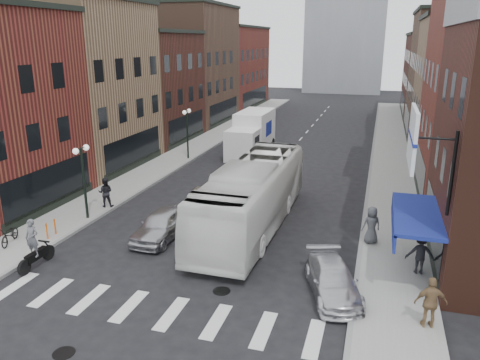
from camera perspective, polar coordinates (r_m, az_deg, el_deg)
name	(u,v)px	position (r m, az deg, el deg)	size (l,w,h in m)	color
ground	(184,272)	(20.22, -6.80, -11.12)	(160.00, 160.00, 0.00)	black
sidewalk_left	(194,148)	(42.51, -5.60, 3.94)	(3.00, 74.00, 0.15)	gray
sidewalk_right	(391,161)	(39.45, 17.93, 2.20)	(3.00, 74.00, 0.15)	gray
curb_left	(210,150)	(41.99, -3.70, 3.72)	(0.20, 74.00, 0.16)	gray
curb_right	(372,161)	(39.46, 15.75, 2.28)	(0.20, 74.00, 0.16)	gray
crosswalk_stripes	(151,310)	(17.89, -10.74, -15.32)	(12.00, 2.20, 0.01)	silver
bldg_left_mid_a	(71,85)	(37.82, -19.93, 10.80)	(10.30, 10.20, 12.30)	#8A6B4C
bldg_left_mid_b	(137,87)	(46.30, -12.42, 11.05)	(10.30, 10.20, 10.30)	#3F2016
bldg_left_far_a	(183,65)	(56.05, -6.97, 13.76)	(10.30, 12.20, 13.30)	brown
bldg_left_far_b	(222,67)	(69.14, -2.18, 13.57)	(10.30, 16.20, 11.30)	maroon
bldg_right_far_a	(465,75)	(51.98, 25.72, 11.51)	(10.30, 12.20, 12.30)	brown
bldg_right_far_b	(447,75)	(65.90, 23.90, 11.61)	(10.30, 16.20, 10.30)	#3F2016
awning_blue	(412,216)	(20.06, 20.23, -4.11)	(1.80, 5.00, 0.78)	navy
billboard_sign	(415,139)	(17.18, 20.57, 4.67)	(1.52, 3.00, 3.70)	black
streetlamp_near	(83,169)	(25.95, -18.62, 1.33)	(0.32, 1.22, 4.11)	black
streetlamp_far	(187,125)	(37.92, -6.46, 6.74)	(0.32, 1.22, 4.11)	black
bike_rack	(51,229)	(24.76, -22.05, -5.53)	(0.08, 0.68, 0.80)	#D8590C
box_truck	(252,134)	(40.00, 1.41, 5.65)	(2.57, 8.11, 3.53)	white
motorcycle_rider	(34,245)	(21.88, -23.84, -7.29)	(0.62, 2.18, 2.22)	black
transit_bus	(253,195)	(24.04, 1.53, -1.86)	(2.94, 12.58, 3.50)	white
sedan_left_near	(162,224)	(23.35, -9.53, -5.36)	(1.70, 4.23, 1.44)	#B4B4B9
sedan_left_far	(206,206)	(25.44, -4.12, -3.17)	(1.64, 4.69, 1.55)	#A8A088
curb_car	(333,280)	(18.58, 11.25, -11.91)	(1.69, 4.15, 1.21)	silver
parked_bicycle	(10,235)	(24.72, -26.25, -5.99)	(0.59, 1.68, 0.88)	black
ped_left_solo	(105,192)	(27.95, -16.08, -1.45)	(0.83, 0.48, 1.71)	black
ped_right_a	(420,253)	(20.72, 21.12, -8.28)	(1.15, 0.57, 1.79)	black
ped_right_b	(431,303)	(17.20, 22.23, -13.67)	(1.06, 0.53, 1.81)	olive
ped_right_c	(371,225)	(22.95, 15.73, -5.30)	(0.88, 0.57, 1.79)	#515458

